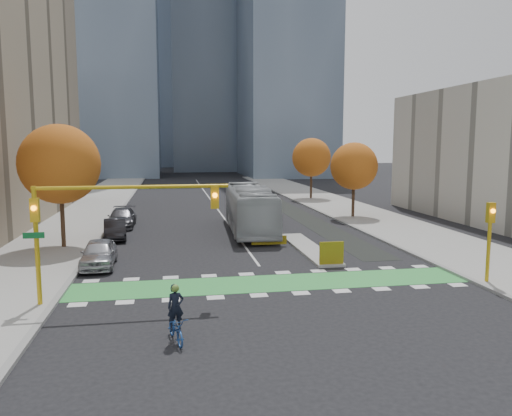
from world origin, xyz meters
name	(u,v)px	position (x,y,z in m)	size (l,w,h in m)	color
ground	(278,292)	(0.00, 0.00, 0.00)	(300.00, 300.00, 0.00)	black
sidewalk_west	(65,228)	(-13.50, 20.00, 0.07)	(7.00, 120.00, 0.15)	gray
sidewalk_east	(376,220)	(13.50, 20.00, 0.07)	(7.00, 120.00, 0.15)	gray
curb_west	(109,227)	(-10.00, 20.00, 0.07)	(0.30, 120.00, 0.16)	gray
curb_east	(340,221)	(10.00, 20.00, 0.07)	(0.30, 120.00, 0.16)	gray
bike_crossing	(272,283)	(0.00, 1.50, 0.01)	(20.00, 3.00, 0.01)	green
centre_line	(210,199)	(0.00, 40.00, 0.01)	(0.15, 70.00, 0.01)	silver
bike_lane_paint	(287,208)	(7.50, 30.00, 0.01)	(2.50, 50.00, 0.01)	black
median_island	(308,248)	(4.00, 9.00, 0.08)	(1.60, 10.00, 0.16)	gray
hazard_board	(331,253)	(4.00, 4.20, 0.80)	(1.40, 0.12, 1.30)	yellow
tower_nw	(103,8)	(-18.00, 90.00, 35.00)	(22.00, 22.00, 70.00)	#47566B
tower_ne	(286,35)	(20.00, 85.00, 30.00)	(18.00, 24.00, 60.00)	#47566B
tower_far	(170,36)	(-4.00, 140.00, 40.00)	(26.00, 26.00, 80.00)	#47566B
tree_west	(60,164)	(-12.00, 12.00, 5.62)	(5.20, 5.20, 8.22)	#332114
tree_east_near	(354,166)	(12.00, 22.00, 4.86)	(4.40, 4.40, 7.08)	#332114
tree_east_far	(311,157)	(12.50, 38.00, 5.24)	(4.80, 4.80, 7.65)	#332114
traffic_signal_west	(99,213)	(-7.93, -0.51, 4.03)	(8.53, 0.56, 5.20)	#BF9914
traffic_signal_east	(490,230)	(10.50, -0.51, 2.73)	(0.35, 0.43, 4.10)	#BF9914
cyclist	(176,323)	(-4.82, -5.25, 0.69)	(1.03, 1.90, 2.08)	navy
bus	(250,208)	(1.28, 16.55, 1.82)	(3.06, 13.09, 3.65)	#ABB0B3
parked_car_a	(99,253)	(-9.00, 6.46, 0.78)	(1.83, 4.56, 1.55)	#A7A8AD
parked_car_b	(115,229)	(-9.00, 14.89, 0.72)	(1.53, 4.38, 1.44)	black
parked_car_c	(122,218)	(-9.00, 20.30, 0.77)	(2.17, 5.33, 1.55)	#45454A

